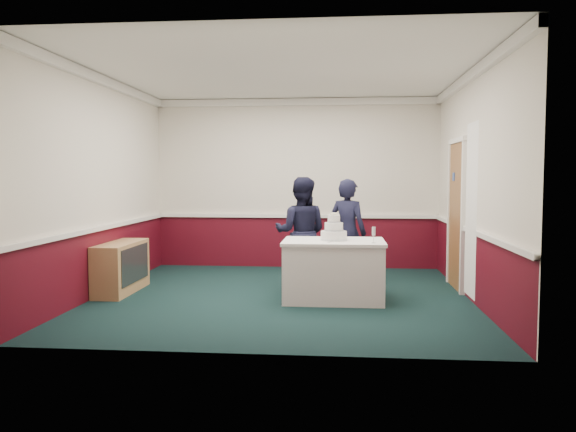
# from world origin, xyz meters

# --- Properties ---
(ground) EXTENTS (5.00, 5.00, 0.00)m
(ground) POSITION_xyz_m (0.00, 0.00, 0.00)
(ground) COLOR black
(ground) RESTS_ON ground
(room_shell) EXTENTS (5.00, 5.00, 3.00)m
(room_shell) POSITION_xyz_m (0.08, 0.61, 1.97)
(room_shell) COLOR silver
(room_shell) RESTS_ON ground
(sideboard) EXTENTS (0.41, 1.20, 0.70)m
(sideboard) POSITION_xyz_m (-2.28, 0.07, 0.35)
(sideboard) COLOR #AE8154
(sideboard) RESTS_ON ground
(cake_table) EXTENTS (1.32, 0.92, 0.79)m
(cake_table) POSITION_xyz_m (0.70, -0.16, 0.40)
(cake_table) COLOR white
(cake_table) RESTS_ON ground
(wedding_cake) EXTENTS (0.35, 0.35, 0.36)m
(wedding_cake) POSITION_xyz_m (0.70, -0.16, 0.90)
(wedding_cake) COLOR white
(wedding_cake) RESTS_ON cake_table
(cake_knife) EXTENTS (0.09, 0.21, 0.00)m
(cake_knife) POSITION_xyz_m (0.67, -0.36, 0.79)
(cake_knife) COLOR silver
(cake_knife) RESTS_ON cake_table
(champagne_flute) EXTENTS (0.05, 0.05, 0.21)m
(champagne_flute) POSITION_xyz_m (1.20, -0.44, 0.93)
(champagne_flute) COLOR silver
(champagne_flute) RESTS_ON cake_table
(person_man) EXTENTS (0.83, 0.67, 1.62)m
(person_man) POSITION_xyz_m (0.21, 0.66, 0.81)
(person_man) COLOR black
(person_man) RESTS_ON ground
(person_woman) EXTENTS (0.69, 0.60, 1.59)m
(person_woman) POSITION_xyz_m (0.89, 0.76, 0.80)
(person_woman) COLOR black
(person_woman) RESTS_ON ground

